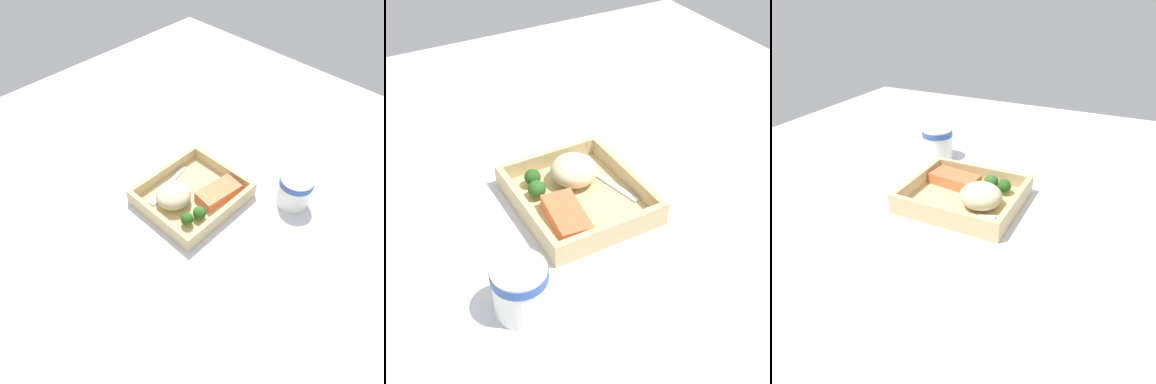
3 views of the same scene
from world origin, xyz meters
TOP-DOWN VIEW (x-y plane):
  - ground_plane at (0.00, 0.00)cm, footprint 160.00×160.00cm
  - takeout_tray at (0.00, 0.00)cm, footprint 24.77×21.78cm
  - tray_rim at (0.00, 0.00)cm, footprint 24.77×21.78cm
  - salmon_fillet at (-4.68, 4.81)cm, footprint 11.84×7.02cm
  - mashed_potatoes at (4.78, -1.78)cm, footprint 8.99×8.71cm
  - broccoli_floret_1 at (3.86, 6.28)cm, footprint 3.28×3.28cm
  - broccoli_floret_2 at (7.33, 5.51)cm, footprint 3.06×3.06cm
  - fork at (2.74, -6.86)cm, footprint 15.78×5.05cm
  - paper_cup at (-17.11, 18.86)cm, footprint 8.30×8.30cm
  - receipt_slip at (20.37, -5.36)cm, footprint 8.97×13.47cm

SIDE VIEW (x-z plane):
  - ground_plane at x=0.00cm, z-range -2.00..0.00cm
  - receipt_slip at x=20.37cm, z-range 0.00..0.24cm
  - takeout_tray at x=0.00cm, z-range 0.00..1.20cm
  - fork at x=2.74cm, z-range 1.20..1.64cm
  - salmon_fillet at x=-4.68cm, z-range 1.20..3.83cm
  - tray_rim at x=0.00cm, z-range 1.20..4.44cm
  - broccoli_floret_1 at x=3.86cm, z-range 1.29..4.87cm
  - broccoli_floret_2 at x=7.33cm, z-range 1.37..4.92cm
  - mashed_potatoes at x=4.78cm, z-range 1.20..6.52cm
  - paper_cup at x=-17.11cm, z-range 0.50..9.04cm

